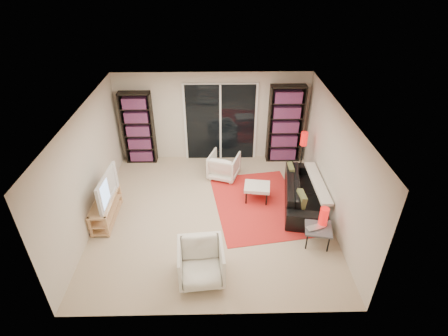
{
  "coord_description": "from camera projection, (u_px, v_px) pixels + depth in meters",
  "views": [
    {
      "loc": [
        0.12,
        -5.98,
        4.96
      ],
      "look_at": [
        0.25,
        0.3,
        1.0
      ],
      "focal_mm": 28.0,
      "sensor_mm": 36.0,
      "label": 1
    }
  ],
  "objects": [
    {
      "name": "wall_right",
      "position": [
        335.0,
        166.0,
        7.1
      ],
      "size": [
        0.02,
        5.0,
        2.4
      ],
      "primitive_type": "cube",
      "color": "beige",
      "rests_on": "ground"
    },
    {
      "name": "ceiling",
      "position": [
        211.0,
        113.0,
        6.42
      ],
      "size": [
        5.0,
        5.0,
        0.02
      ],
      "primitive_type": "cube",
      "color": "white",
      "rests_on": "wall_back"
    },
    {
      "name": "wall_back",
      "position": [
        213.0,
        117.0,
        9.17
      ],
      "size": [
        5.0,
        0.02,
        2.4
      ],
      "primitive_type": "cube",
      "color": "beige",
      "rests_on": "ground"
    },
    {
      "name": "tv_stand",
      "position": [
        106.0,
        209.0,
        7.42
      ],
      "size": [
        0.39,
        1.21,
        0.5
      ],
      "color": "#DAB27B",
      "rests_on": "floor"
    },
    {
      "name": "ottoman",
      "position": [
        257.0,
        187.0,
        7.95
      ],
      "size": [
        0.63,
        0.55,
        0.4
      ],
      "color": "white",
      "rests_on": "floor"
    },
    {
      "name": "laptop",
      "position": [
        317.0,
        229.0,
        6.67
      ],
      "size": [
        0.42,
        0.34,
        0.03
      ],
      "primitive_type": "imported",
      "rotation": [
        0.0,
        0.0,
        0.33
      ],
      "color": "silver",
      "rests_on": "side_table"
    },
    {
      "name": "sofa",
      "position": [
        304.0,
        192.0,
        7.87
      ],
      "size": [
        1.17,
        2.23,
        0.62
      ],
      "primitive_type": "imported",
      "rotation": [
        0.0,
        0.0,
        1.4
      ],
      "color": "black",
      "rests_on": "floor"
    },
    {
      "name": "bookshelf_left",
      "position": [
        138.0,
        128.0,
        9.12
      ],
      "size": [
        0.8,
        0.3,
        1.95
      ],
      "color": "black",
      "rests_on": "ground"
    },
    {
      "name": "armchair_front",
      "position": [
        201.0,
        263.0,
        6.02
      ],
      "size": [
        0.85,
        0.87,
        0.73
      ],
      "primitive_type": "imported",
      "rotation": [
        0.0,
        0.0,
        0.09
      ],
      "color": "white",
      "rests_on": "floor"
    },
    {
      "name": "tv",
      "position": [
        102.0,
        188.0,
        7.13
      ],
      "size": [
        0.21,
        1.1,
        0.63
      ],
      "primitive_type": "imported",
      "rotation": [
        0.0,
        0.0,
        1.51
      ],
      "color": "black",
      "rests_on": "tv_stand"
    },
    {
      "name": "wall_left",
      "position": [
        88.0,
        169.0,
        7.02
      ],
      "size": [
        0.02,
        5.0,
        2.4
      ],
      "primitive_type": "cube",
      "color": "beige",
      "rests_on": "ground"
    },
    {
      "name": "armchair_back",
      "position": [
        224.0,
        166.0,
        8.79
      ],
      "size": [
        0.89,
        0.9,
        0.65
      ],
      "primitive_type": "imported",
      "rotation": [
        0.0,
        0.0,
        2.81
      ],
      "color": "white",
      "rests_on": "floor"
    },
    {
      "name": "bookshelf_right",
      "position": [
        285.0,
        124.0,
        9.15
      ],
      "size": [
        0.9,
        0.3,
        2.1
      ],
      "color": "black",
      "rests_on": "ground"
    },
    {
      "name": "rug",
      "position": [
        257.0,
        204.0,
        7.97
      ],
      "size": [
        2.22,
        2.77,
        0.01
      ],
      "primitive_type": "cube",
      "rotation": [
        0.0,
        0.0,
        0.15
      ],
      "color": "red",
      "rests_on": "floor"
    },
    {
      "name": "wall_front",
      "position": [
        210.0,
        261.0,
        4.94
      ],
      "size": [
        5.0,
        0.02,
        2.4
      ],
      "primitive_type": "cube",
      "color": "beige",
      "rests_on": "ground"
    },
    {
      "name": "sliding_door",
      "position": [
        220.0,
        123.0,
        9.23
      ],
      "size": [
        1.92,
        0.08,
        2.16
      ],
      "color": "white",
      "rests_on": "ground"
    },
    {
      "name": "side_table",
      "position": [
        318.0,
        229.0,
        6.75
      ],
      "size": [
        0.6,
        0.6,
        0.4
      ],
      "color": "#4D4E53",
      "rests_on": "floor"
    },
    {
      "name": "floor",
      "position": [
        213.0,
        214.0,
        7.7
      ],
      "size": [
        5.0,
        5.0,
        0.0
      ],
      "primitive_type": "plane",
      "color": "beige",
      "rests_on": "ground"
    },
    {
      "name": "floor_lamp",
      "position": [
        303.0,
        144.0,
        8.48
      ],
      "size": [
        0.19,
        0.19,
        1.24
      ],
      "color": "black",
      "rests_on": "floor"
    },
    {
      "name": "table_lamp",
      "position": [
        324.0,
        217.0,
        6.71
      ],
      "size": [
        0.17,
        0.17,
        0.39
      ],
      "primitive_type": "cylinder",
      "color": "red",
      "rests_on": "side_table"
    }
  ]
}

